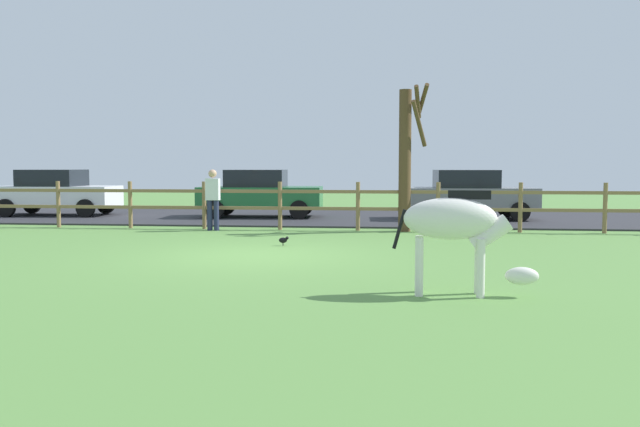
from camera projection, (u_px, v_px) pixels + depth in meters
name	position (u px, v px, depth m)	size (l,w,h in m)	color
ground_plane	(256.00, 255.00, 12.47)	(60.00, 60.00, 0.00)	#5B8C42
parking_asphalt	(314.00, 217.00, 21.68)	(28.00, 7.40, 0.05)	#2D2D33
paddock_fence	(280.00, 202.00, 17.41)	(21.30, 0.11, 1.31)	olive
bare_tree	(406.00, 156.00, 16.90)	(0.77, 1.18, 3.86)	#513A23
zebra	(456.00, 227.00, 8.56)	(1.94, 0.52, 1.41)	white
crow_on_grass	(284.00, 240.00, 13.95)	(0.21, 0.10, 0.20)	black
parked_car_grey	(469.00, 194.00, 20.31)	(4.09, 2.07, 1.56)	slate
parked_car_white	(56.00, 192.00, 21.90)	(4.08, 2.04, 1.56)	white
parked_car_green	(260.00, 193.00, 21.17)	(4.07, 2.02, 1.56)	#236B38
visitor_near_fence	(213.00, 197.00, 17.19)	(0.36, 0.22, 1.64)	#232847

